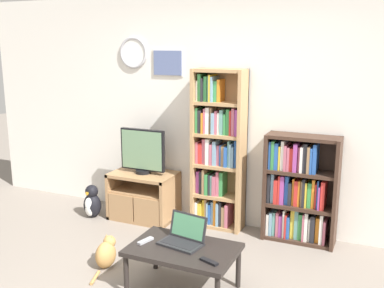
{
  "coord_description": "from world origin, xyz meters",
  "views": [
    {
      "loc": [
        1.61,
        -2.69,
        2.06
      ],
      "look_at": [
        -0.09,
        1.1,
        1.12
      ],
      "focal_mm": 42.0,
      "sensor_mm": 36.0,
      "label": 1
    }
  ],
  "objects_px": {
    "remote_far_from_laptop": "(209,261)",
    "cat": "(106,253)",
    "bookshelf_short": "(298,191)",
    "laptop": "(184,236)",
    "tv_stand": "(143,195)",
    "remote_near_laptop": "(145,241)",
    "bookshelf_tall": "(217,152)",
    "television": "(143,152)",
    "coffee_table": "(183,252)",
    "penguin_figurine": "(92,203)"
  },
  "relations": [
    {
      "from": "remote_far_from_laptop",
      "to": "cat",
      "type": "height_order",
      "value": "remote_far_from_laptop"
    },
    {
      "from": "bookshelf_short",
      "to": "remote_far_from_laptop",
      "type": "relative_size",
      "value": 6.91
    },
    {
      "from": "tv_stand",
      "to": "television",
      "type": "height_order",
      "value": "television"
    },
    {
      "from": "television",
      "to": "laptop",
      "type": "xyz_separation_m",
      "value": [
        1.1,
        -1.21,
        -0.36
      ]
    },
    {
      "from": "tv_stand",
      "to": "remote_near_laptop",
      "type": "xyz_separation_m",
      "value": [
        0.79,
        -1.32,
        0.13
      ]
    },
    {
      "from": "coffee_table",
      "to": "bookshelf_tall",
      "type": "bearing_deg",
      "value": 99.93
    },
    {
      "from": "remote_near_laptop",
      "to": "cat",
      "type": "distance_m",
      "value": 0.57
    },
    {
      "from": "bookshelf_tall",
      "to": "penguin_figurine",
      "type": "height_order",
      "value": "bookshelf_tall"
    },
    {
      "from": "cat",
      "to": "remote_far_from_laptop",
      "type": "bearing_deg",
      "value": -8.08
    },
    {
      "from": "bookshelf_tall",
      "to": "remote_near_laptop",
      "type": "distance_m",
      "value": 1.54
    },
    {
      "from": "television",
      "to": "penguin_figurine",
      "type": "bearing_deg",
      "value": -157.64
    },
    {
      "from": "tv_stand",
      "to": "penguin_figurine",
      "type": "height_order",
      "value": "tv_stand"
    },
    {
      "from": "tv_stand",
      "to": "penguin_figurine",
      "type": "bearing_deg",
      "value": -158.08
    },
    {
      "from": "bookshelf_tall",
      "to": "remote_near_laptop",
      "type": "bearing_deg",
      "value": -93.47
    },
    {
      "from": "remote_near_laptop",
      "to": "cat",
      "type": "height_order",
      "value": "remote_near_laptop"
    },
    {
      "from": "tv_stand",
      "to": "penguin_figurine",
      "type": "xyz_separation_m",
      "value": [
        -0.58,
        -0.23,
        -0.1
      ]
    },
    {
      "from": "television",
      "to": "bookshelf_short",
      "type": "height_order",
      "value": "bookshelf_short"
    },
    {
      "from": "cat",
      "to": "bookshelf_short",
      "type": "bearing_deg",
      "value": 45.85
    },
    {
      "from": "coffee_table",
      "to": "penguin_figurine",
      "type": "bearing_deg",
      "value": 148.43
    },
    {
      "from": "remote_far_from_laptop",
      "to": "penguin_figurine",
      "type": "xyz_separation_m",
      "value": [
        -2.01,
        1.21,
        -0.23
      ]
    },
    {
      "from": "laptop",
      "to": "remote_far_from_laptop",
      "type": "relative_size",
      "value": 2.38
    },
    {
      "from": "television",
      "to": "remote_near_laptop",
      "type": "distance_m",
      "value": 1.6
    },
    {
      "from": "coffee_table",
      "to": "remote_far_from_laptop",
      "type": "xyz_separation_m",
      "value": [
        0.3,
        -0.16,
        0.05
      ]
    },
    {
      "from": "remote_near_laptop",
      "to": "remote_far_from_laptop",
      "type": "relative_size",
      "value": 1.0
    },
    {
      "from": "laptop",
      "to": "remote_far_from_laptop",
      "type": "bearing_deg",
      "value": -26.14
    },
    {
      "from": "television",
      "to": "bookshelf_tall",
      "type": "distance_m",
      "value": 0.89
    },
    {
      "from": "coffee_table",
      "to": "penguin_figurine",
      "type": "height_order",
      "value": "penguin_figurine"
    },
    {
      "from": "bookshelf_tall",
      "to": "remote_far_from_laptop",
      "type": "bearing_deg",
      "value": -71.04
    },
    {
      "from": "television",
      "to": "bookshelf_tall",
      "type": "xyz_separation_m",
      "value": [
        0.88,
        0.14,
        0.05
      ]
    },
    {
      "from": "laptop",
      "to": "remote_near_laptop",
      "type": "relative_size",
      "value": 2.37
    },
    {
      "from": "tv_stand",
      "to": "remote_near_laptop",
      "type": "relative_size",
      "value": 4.57
    },
    {
      "from": "tv_stand",
      "to": "laptop",
      "type": "height_order",
      "value": "laptop"
    },
    {
      "from": "tv_stand",
      "to": "bookshelf_tall",
      "type": "distance_m",
      "value": 1.07
    },
    {
      "from": "television",
      "to": "cat",
      "type": "distance_m",
      "value": 1.42
    },
    {
      "from": "bookshelf_tall",
      "to": "bookshelf_short",
      "type": "bearing_deg",
      "value": -0.42
    },
    {
      "from": "laptop",
      "to": "bookshelf_tall",
      "type": "bearing_deg",
      "value": 109.02
    },
    {
      "from": "coffee_table",
      "to": "penguin_figurine",
      "type": "xyz_separation_m",
      "value": [
        -1.71,
        1.05,
        -0.17
      ]
    },
    {
      "from": "laptop",
      "to": "cat",
      "type": "height_order",
      "value": "laptop"
    },
    {
      "from": "coffee_table",
      "to": "remote_far_from_laptop",
      "type": "height_order",
      "value": "remote_far_from_laptop"
    },
    {
      "from": "bookshelf_short",
      "to": "laptop",
      "type": "relative_size",
      "value": 2.91
    },
    {
      "from": "television",
      "to": "remote_far_from_laptop",
      "type": "relative_size",
      "value": 3.38
    },
    {
      "from": "laptop",
      "to": "penguin_figurine",
      "type": "relative_size",
      "value": 0.97
    },
    {
      "from": "bookshelf_short",
      "to": "remote_far_from_laptop",
      "type": "xyz_separation_m",
      "value": [
        -0.37,
        -1.59,
        -0.14
      ]
    },
    {
      "from": "coffee_table",
      "to": "remote_near_laptop",
      "type": "xyz_separation_m",
      "value": [
        -0.34,
        -0.04,
        0.05
      ]
    },
    {
      "from": "bookshelf_short",
      "to": "laptop",
      "type": "height_order",
      "value": "bookshelf_short"
    },
    {
      "from": "tv_stand",
      "to": "bookshelf_short",
      "type": "xyz_separation_m",
      "value": [
        1.8,
        0.14,
        0.26
      ]
    },
    {
      "from": "television",
      "to": "penguin_figurine",
      "type": "relative_size",
      "value": 1.39
    },
    {
      "from": "bookshelf_short",
      "to": "laptop",
      "type": "xyz_separation_m",
      "value": [
        -0.7,
        -1.35,
        -0.09
      ]
    },
    {
      "from": "television",
      "to": "bookshelf_short",
      "type": "relative_size",
      "value": 0.49
    },
    {
      "from": "tv_stand",
      "to": "laptop",
      "type": "distance_m",
      "value": 1.65
    }
  ]
}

